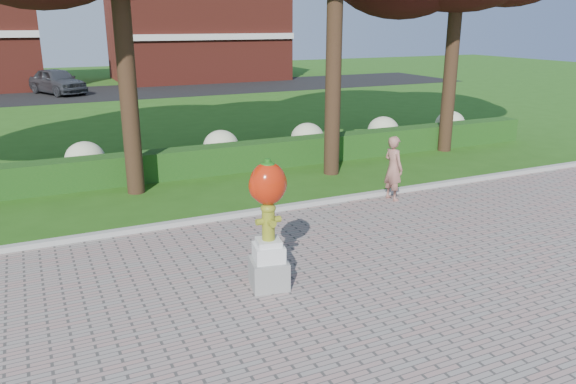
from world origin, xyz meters
name	(u,v)px	position (x,y,z in m)	size (l,w,h in m)	color
ground	(312,266)	(0.00, 0.00, 0.00)	(100.00, 100.00, 0.00)	#285816
curb	(251,213)	(0.00, 3.00, 0.07)	(40.00, 0.18, 0.15)	#ADADA5
lawn_hedge	(199,161)	(0.00, 7.00, 0.40)	(24.00, 0.70, 0.80)	#124013
hydrangea_row	(208,147)	(0.57, 8.00, 0.55)	(20.10, 1.10, 0.99)	beige
street	(101,93)	(0.00, 28.00, 0.01)	(50.00, 8.00, 0.02)	black
building_right	(197,35)	(8.00, 34.00, 3.20)	(12.00, 8.00, 6.40)	maroon
hydrant_sculpture	(268,221)	(-1.04, -0.47, 1.19)	(0.69, 0.69, 2.18)	gray
woman	(393,168)	(3.58, 2.60, 0.83)	(0.58, 0.38, 1.58)	#A0695B
parked_car	(57,81)	(-2.40, 28.54, 0.79)	(1.82, 4.53, 1.54)	#3D3F44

